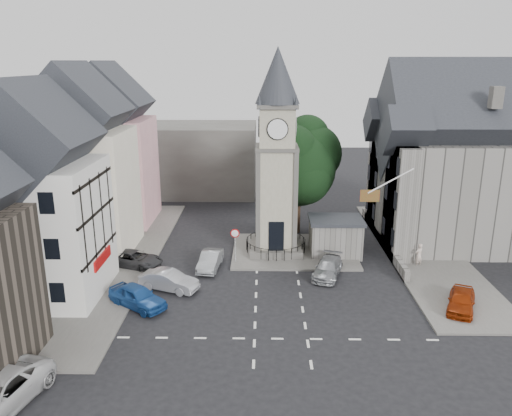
{
  "coord_description": "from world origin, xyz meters",
  "views": [
    {
      "loc": [
        -1.02,
        -30.58,
        15.18
      ],
      "look_at": [
        -1.58,
        5.0,
        4.66
      ],
      "focal_mm": 35.0,
      "sensor_mm": 36.0,
      "label": 1
    }
  ],
  "objects_px": {
    "clock_tower": "(277,155)",
    "stone_shelter": "(335,236)",
    "car_east_red": "(461,300)",
    "pedestrian": "(419,255)",
    "car_west_blue": "(137,296)"
  },
  "relations": [
    {
      "from": "clock_tower",
      "to": "stone_shelter",
      "type": "xyz_separation_m",
      "value": [
        4.8,
        -0.49,
        -6.57
      ]
    },
    {
      "from": "car_east_red",
      "to": "pedestrian",
      "type": "distance_m",
      "value": 7.0
    },
    {
      "from": "stone_shelter",
      "to": "car_east_red",
      "type": "xyz_separation_m",
      "value": [
        6.7,
        -9.39,
        -0.88
      ]
    },
    {
      "from": "car_west_blue",
      "to": "car_east_red",
      "type": "relative_size",
      "value": 1.08
    },
    {
      "from": "stone_shelter",
      "to": "car_west_blue",
      "type": "xyz_separation_m",
      "value": [
        -13.86,
        -9.26,
        -0.83
      ]
    },
    {
      "from": "car_west_blue",
      "to": "car_east_red",
      "type": "height_order",
      "value": "car_west_blue"
    },
    {
      "from": "stone_shelter",
      "to": "car_west_blue",
      "type": "distance_m",
      "value": 16.69
    },
    {
      "from": "stone_shelter",
      "to": "car_west_blue",
      "type": "bearing_deg",
      "value": -146.25
    },
    {
      "from": "clock_tower",
      "to": "car_west_blue",
      "type": "bearing_deg",
      "value": -132.9
    },
    {
      "from": "clock_tower",
      "to": "stone_shelter",
      "type": "height_order",
      "value": "clock_tower"
    },
    {
      "from": "clock_tower",
      "to": "car_east_red",
      "type": "height_order",
      "value": "clock_tower"
    },
    {
      "from": "clock_tower",
      "to": "stone_shelter",
      "type": "relative_size",
      "value": 3.78
    },
    {
      "from": "car_east_red",
      "to": "pedestrian",
      "type": "xyz_separation_m",
      "value": [
        -0.64,
        6.96,
        0.27
      ]
    },
    {
      "from": "stone_shelter",
      "to": "clock_tower",
      "type": "bearing_deg",
      "value": 174.16
    },
    {
      "from": "clock_tower",
      "to": "car_east_red",
      "type": "xyz_separation_m",
      "value": [
        11.5,
        -9.88,
        -7.46
      ]
    }
  ]
}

